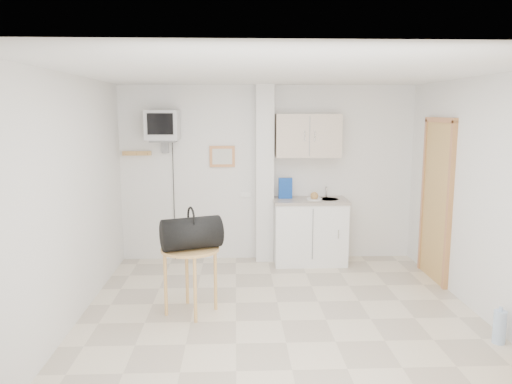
{
  "coord_description": "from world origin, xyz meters",
  "views": [
    {
      "loc": [
        -0.46,
        -4.85,
        2.14
      ],
      "look_at": [
        -0.24,
        0.6,
        1.25
      ],
      "focal_mm": 35.0,
      "sensor_mm": 36.0,
      "label": 1
    }
  ],
  "objects_px": {
    "crt_television": "(163,126)",
    "water_bottle": "(499,327)",
    "round_table": "(190,257)",
    "duffel_bag": "(191,233)"
  },
  "relations": [
    {
      "from": "crt_television",
      "to": "water_bottle",
      "type": "relative_size",
      "value": 6.12
    },
    {
      "from": "water_bottle",
      "to": "round_table",
      "type": "bearing_deg",
      "value": 164.04
    },
    {
      "from": "crt_television",
      "to": "duffel_bag",
      "type": "relative_size",
      "value": 3.14
    },
    {
      "from": "crt_television",
      "to": "duffel_bag",
      "type": "bearing_deg",
      "value": -73.82
    },
    {
      "from": "crt_television",
      "to": "round_table",
      "type": "xyz_separation_m",
      "value": [
        0.5,
        -1.77,
        -1.32
      ]
    },
    {
      "from": "water_bottle",
      "to": "crt_television",
      "type": "bearing_deg",
      "value": 142.76
    },
    {
      "from": "duffel_bag",
      "to": "water_bottle",
      "type": "relative_size",
      "value": 1.95
    },
    {
      "from": "round_table",
      "to": "water_bottle",
      "type": "distance_m",
      "value": 3.08
    },
    {
      "from": "duffel_bag",
      "to": "crt_television",
      "type": "bearing_deg",
      "value": 85.6
    },
    {
      "from": "duffel_bag",
      "to": "round_table",
      "type": "bearing_deg",
      "value": 96.68
    }
  ]
}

